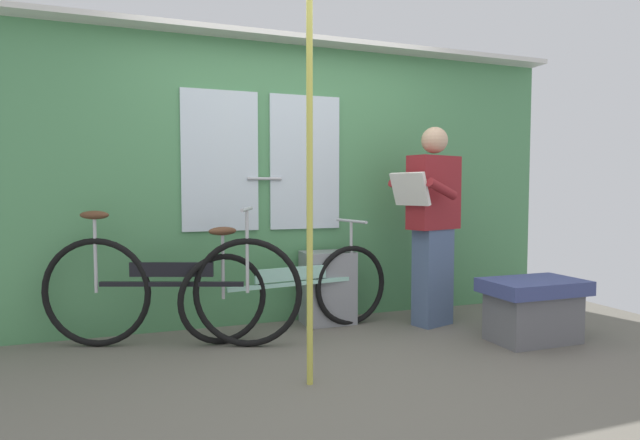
# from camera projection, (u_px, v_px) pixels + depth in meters

# --- Properties ---
(ground_plane) EXTENTS (5.95, 4.12, 0.04)m
(ground_plane) POSITION_uv_depth(u_px,v_px,m) (343.00, 372.00, 3.14)
(ground_plane) COLOR #666056
(train_door_wall) EXTENTS (4.95, 0.28, 2.32)m
(train_door_wall) POSITION_uv_depth(u_px,v_px,m) (286.00, 176.00, 4.25)
(train_door_wall) COLOR #4C8C56
(train_door_wall) RESTS_ON ground_plane
(bicycle_near_door) EXTENTS (1.72, 0.72, 0.97)m
(bicycle_near_door) POSITION_uv_depth(u_px,v_px,m) (171.00, 289.00, 3.56)
(bicycle_near_door) COLOR black
(bicycle_near_door) RESTS_ON ground_plane
(bicycle_leaning_behind) EXTENTS (1.70, 0.46, 0.86)m
(bicycle_leaning_behind) POSITION_uv_depth(u_px,v_px,m) (290.00, 288.00, 3.88)
(bicycle_leaning_behind) COLOR black
(bicycle_leaning_behind) RESTS_ON ground_plane
(passenger_reading_newspaper) EXTENTS (0.61, 0.54, 1.59)m
(passenger_reading_newspaper) POSITION_uv_depth(u_px,v_px,m) (433.00, 222.00, 4.11)
(passenger_reading_newspaper) COLOR slate
(passenger_reading_newspaper) RESTS_ON ground_plane
(trash_bin_by_wall) EXTENTS (0.41, 0.28, 0.59)m
(trash_bin_by_wall) POSITION_uv_depth(u_px,v_px,m) (328.00, 287.00, 4.20)
(trash_bin_by_wall) COLOR gray
(trash_bin_by_wall) RESTS_ON ground_plane
(handrail_pole) EXTENTS (0.04, 0.04, 2.28)m
(handrail_pole) POSITION_uv_depth(u_px,v_px,m) (310.00, 182.00, 2.83)
(handrail_pole) COLOR #C6C14C
(handrail_pole) RESTS_ON ground_plane
(bench_seat_corner) EXTENTS (0.70, 0.44, 0.45)m
(bench_seat_corner) POSITION_uv_depth(u_px,v_px,m) (533.00, 308.00, 3.69)
(bench_seat_corner) COLOR #3D477F
(bench_seat_corner) RESTS_ON ground_plane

